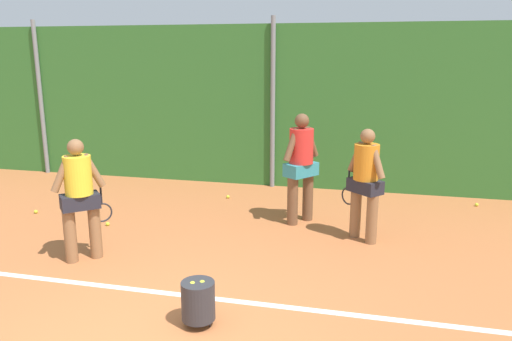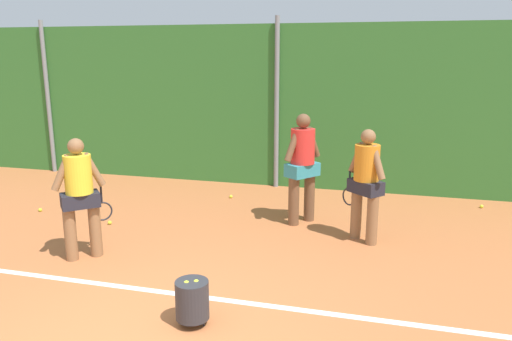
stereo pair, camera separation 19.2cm
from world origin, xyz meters
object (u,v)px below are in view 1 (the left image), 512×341
Objects in this scene: tennis_ball_0 at (477,205)px; tennis_ball_1 at (108,224)px; player_midcourt at (365,179)px; player_backcourt_far at (301,162)px; player_foreground_near at (80,194)px; ball_hopper at (198,300)px; tennis_ball_7 at (372,197)px; tennis_ball_2 at (36,212)px; tennis_ball_6 at (228,197)px.

tennis_ball_0 is 6.81m from tennis_ball_1.
player_backcourt_far is at bearing 12.87° from player_midcourt.
player_midcourt is at bearing -18.32° from player_foreground_near.
player_midcourt is 3.46m from ball_hopper.
player_midcourt is 4.33m from tennis_ball_1.
tennis_ball_7 is (4.34, 2.70, 0.00)m from tennis_ball_1.
tennis_ball_2 is at bearing -163.69° from tennis_ball_0.
tennis_ball_2 is at bearing 145.10° from ball_hopper.
tennis_ball_6 is at bearing -173.05° from tennis_ball_0.
tennis_ball_0 is at bearing 54.60° from ball_hopper.
tennis_ball_2 is (-2.02, 1.64, -0.93)m from player_foreground_near.
player_foreground_near is 26.15× the size of tennis_ball_6.
player_midcourt is at bearing 0.48° from tennis_ball_2.
player_midcourt is 26.51× the size of tennis_ball_1.
player_foreground_near is 7.14m from tennis_ball_0.
ball_hopper is 7.78× the size of tennis_ball_2.
tennis_ball_7 is (-1.95, 0.09, 0.00)m from tennis_ball_0.
ball_hopper is at bearing -72.90° from player_foreground_near.
player_midcourt is at bearing -82.44° from player_backcourt_far.
tennis_ball_6 is at bearing 102.73° from ball_hopper.
tennis_ball_2 is at bearing 169.48° from tennis_ball_1.
tennis_ball_7 is (1.77, 5.32, -0.26)m from ball_hopper.
player_midcourt is 3.21m from tennis_ball_0.
tennis_ball_0 is 4.80m from tennis_ball_6.
player_foreground_near is 0.99× the size of player_midcourt.
player_foreground_near reaches higher than ball_hopper.
tennis_ball_2 is (-5.82, -0.05, -0.95)m from player_midcourt.
tennis_ball_0 is (2.08, 2.26, -0.95)m from player_midcourt.
player_backcourt_far reaches higher than tennis_ball_6.
tennis_ball_0 and tennis_ball_6 have the same top height.
tennis_ball_1 is 1.00× the size of tennis_ball_6.
player_midcourt is at bearing 61.10° from ball_hopper.
player_foreground_near is 2.76m from tennis_ball_2.
player_midcourt is 3.41× the size of ball_hopper.
ball_hopper reaches higher than tennis_ball_6.
tennis_ball_1 is (-4.21, -0.35, -0.95)m from player_midcourt.
player_midcourt reaches higher than tennis_ball_1.
tennis_ball_7 is at bearing -50.94° from player_midcourt.
tennis_ball_1 and tennis_ball_7 have the same top height.
tennis_ball_1 is 1.64m from tennis_ball_2.
tennis_ball_0 is at bearing -90.38° from player_midcourt.
tennis_ball_2 is 3.58m from tennis_ball_6.
player_backcourt_far is at bearing -33.74° from tennis_ball_6.
tennis_ball_7 is at bearing 2.36° from player_backcourt_far.
tennis_ball_0 is (3.15, 1.66, -1.02)m from player_backcourt_far.
player_backcourt_far is 3.69m from ball_hopper.
ball_hopper is at bearing -77.27° from tennis_ball_6.
player_backcourt_far is 4.90m from tennis_ball_2.
tennis_ball_2 and tennis_ball_6 have the same top height.
player_backcourt_far reaches higher than player_foreground_near.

